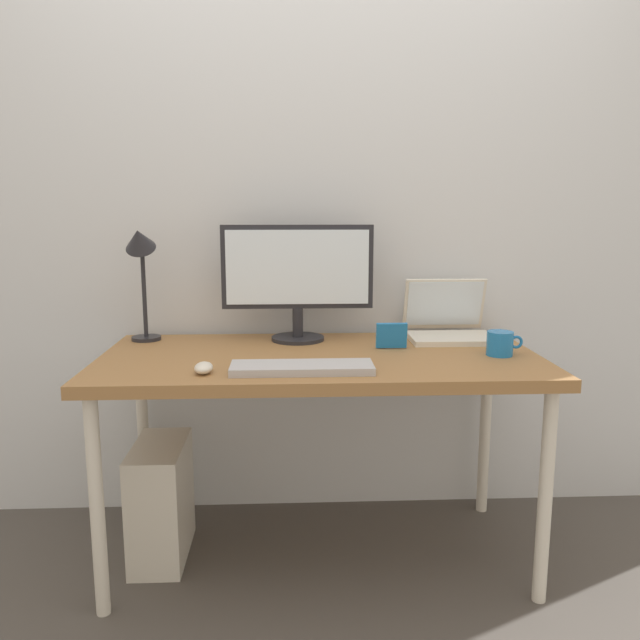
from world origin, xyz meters
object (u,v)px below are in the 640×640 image
at_px(monitor, 297,275).
at_px(mouse, 204,368).
at_px(desk_lamp, 140,257).
at_px(laptop, 449,323).
at_px(keyboard, 302,368).
at_px(computer_tower, 161,500).
at_px(desk, 320,371).
at_px(photo_frame, 392,335).
at_px(coffee_mug, 500,343).

bearing_deg(monitor, mouse, -121.75).
bearing_deg(mouse, desk_lamp, 120.88).
relative_size(laptop, keyboard, 0.73).
distance_m(mouse, computer_tower, 0.65).
distance_m(desk, desk_lamp, 0.79).
bearing_deg(mouse, monitor, 58.25).
height_order(photo_frame, computer_tower, photo_frame).
bearing_deg(desk, desk_lamp, 159.87).
xyz_separation_m(monitor, desk_lamp, (-0.58, 0.00, 0.07)).
distance_m(desk_lamp, keyboard, 0.81).
xyz_separation_m(desk, mouse, (-0.37, -0.24, 0.08)).
height_order(desk, computer_tower, desk).
bearing_deg(keyboard, coffee_mug, 15.16).
distance_m(monitor, computer_tower, 0.96).
bearing_deg(monitor, coffee_mug, -22.42).
distance_m(laptop, keyboard, 0.76).
bearing_deg(computer_tower, mouse, -52.05).
distance_m(desk, monitor, 0.40).
distance_m(desk_lamp, mouse, 0.63).
height_order(keyboard, coffee_mug, coffee_mug).
distance_m(monitor, photo_frame, 0.42).
distance_m(laptop, desk_lamp, 1.19).
bearing_deg(laptop, desk_lamp, -179.02).
distance_m(keyboard, mouse, 0.30).
distance_m(desk, coffee_mug, 0.62).
xyz_separation_m(desk, keyboard, (-0.07, -0.23, 0.07)).
bearing_deg(photo_frame, desk_lamp, 169.94).
bearing_deg(laptop, coffee_mug, -71.25).
bearing_deg(laptop, keyboard, -139.78).
height_order(monitor, desk_lamp, desk_lamp).
bearing_deg(photo_frame, keyboard, -136.74).
height_order(laptop, mouse, laptop).
height_order(desk, monitor, monitor).
relative_size(monitor, desk_lamp, 1.26).
bearing_deg(coffee_mug, keyboard, -164.84).
height_order(monitor, coffee_mug, monitor).
bearing_deg(computer_tower, desk, -2.52).
bearing_deg(mouse, laptop, 29.43).
relative_size(desk, laptop, 4.69).
bearing_deg(desk, monitor, 107.08).
xyz_separation_m(laptop, computer_tower, (-1.08, -0.23, -0.60)).
height_order(monitor, laptop, monitor).
bearing_deg(monitor, desk_lamp, 179.94).
relative_size(laptop, mouse, 3.56).
xyz_separation_m(monitor, keyboard, (0.01, -0.47, -0.24)).
bearing_deg(computer_tower, keyboard, -26.86).
bearing_deg(desk, photo_frame, 16.51).
bearing_deg(keyboard, desk_lamp, 141.26).
bearing_deg(photo_frame, laptop, 35.83).
bearing_deg(computer_tower, desk_lamp, 110.55).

